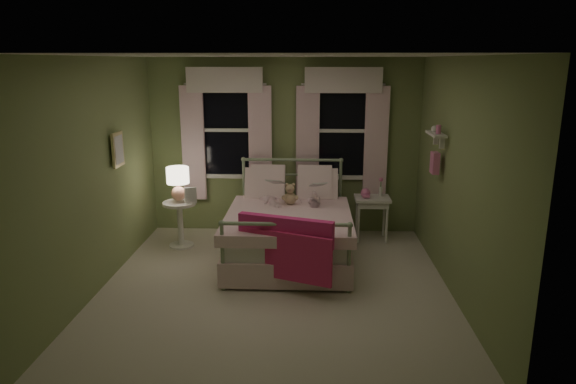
{
  "coord_description": "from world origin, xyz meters",
  "views": [
    {
      "loc": [
        0.4,
        -5.46,
        2.56
      ],
      "look_at": [
        0.13,
        0.56,
        1.0
      ],
      "focal_mm": 32.0,
      "sensor_mm": 36.0,
      "label": 1
    }
  ],
  "objects_px": {
    "child_right": "(311,186)",
    "table_lamp": "(178,181)",
    "nightstand_left": "(180,218)",
    "teddy_bear": "(290,196)",
    "nightstand_right": "(372,204)",
    "child_left": "(270,182)",
    "bed": "(289,231)"
  },
  "relations": [
    {
      "from": "child_right",
      "to": "nightstand_right",
      "type": "bearing_deg",
      "value": -165.71
    },
    {
      "from": "nightstand_left",
      "to": "nightstand_right",
      "type": "xyz_separation_m",
      "value": [
        2.71,
        0.38,
        0.13
      ]
    },
    {
      "from": "child_right",
      "to": "nightstand_right",
      "type": "height_order",
      "value": "child_right"
    },
    {
      "from": "child_right",
      "to": "table_lamp",
      "type": "bearing_deg",
      "value": -5.94
    },
    {
      "from": "nightstand_left",
      "to": "teddy_bear",
      "type": "bearing_deg",
      "value": -4.58
    },
    {
      "from": "child_right",
      "to": "teddy_bear",
      "type": "distance_m",
      "value": 0.34
    },
    {
      "from": "table_lamp",
      "to": "teddy_bear",
      "type": "bearing_deg",
      "value": -4.58
    },
    {
      "from": "child_right",
      "to": "nightstand_left",
      "type": "bearing_deg",
      "value": -5.94
    },
    {
      "from": "table_lamp",
      "to": "nightstand_right",
      "type": "bearing_deg",
      "value": 7.98
    },
    {
      "from": "child_right",
      "to": "nightstand_right",
      "type": "distance_m",
      "value": 1.01
    },
    {
      "from": "bed",
      "to": "teddy_bear",
      "type": "distance_m",
      "value": 0.49
    },
    {
      "from": "child_left",
      "to": "nightstand_right",
      "type": "bearing_deg",
      "value": 169.91
    },
    {
      "from": "table_lamp",
      "to": "bed",
      "type": "bearing_deg",
      "value": -14.06
    },
    {
      "from": "nightstand_left",
      "to": "table_lamp",
      "type": "xyz_separation_m",
      "value": [
        0.0,
        0.0,
        0.54
      ]
    },
    {
      "from": "bed",
      "to": "teddy_bear",
      "type": "height_order",
      "value": "bed"
    },
    {
      "from": "teddy_bear",
      "to": "nightstand_right",
      "type": "xyz_separation_m",
      "value": [
        1.16,
        0.5,
        -0.24
      ]
    },
    {
      "from": "bed",
      "to": "table_lamp",
      "type": "relative_size",
      "value": 4.29
    },
    {
      "from": "bed",
      "to": "nightstand_right",
      "type": "distance_m",
      "value": 1.4
    },
    {
      "from": "child_right",
      "to": "teddy_bear",
      "type": "xyz_separation_m",
      "value": [
        -0.28,
        -0.16,
        -0.1
      ]
    },
    {
      "from": "teddy_bear",
      "to": "nightstand_left",
      "type": "height_order",
      "value": "teddy_bear"
    },
    {
      "from": "bed",
      "to": "child_right",
      "type": "distance_m",
      "value": 0.72
    },
    {
      "from": "child_left",
      "to": "table_lamp",
      "type": "bearing_deg",
      "value": -21.94
    },
    {
      "from": "bed",
      "to": "nightstand_right",
      "type": "height_order",
      "value": "bed"
    },
    {
      "from": "child_right",
      "to": "teddy_bear",
      "type": "bearing_deg",
      "value": 22.47
    },
    {
      "from": "child_left",
      "to": "nightstand_right",
      "type": "distance_m",
      "value": 1.53
    },
    {
      "from": "nightstand_right",
      "to": "child_left",
      "type": "bearing_deg",
      "value": -166.57
    },
    {
      "from": "child_left",
      "to": "nightstand_right",
      "type": "relative_size",
      "value": 1.17
    },
    {
      "from": "bed",
      "to": "child_right",
      "type": "bearing_deg",
      "value": 56.4
    },
    {
      "from": "bed",
      "to": "child_left",
      "type": "height_order",
      "value": "child_left"
    },
    {
      "from": "bed",
      "to": "nightstand_left",
      "type": "height_order",
      "value": "bed"
    },
    {
      "from": "teddy_bear",
      "to": "table_lamp",
      "type": "distance_m",
      "value": 1.56
    },
    {
      "from": "child_right",
      "to": "bed",
      "type": "bearing_deg",
      "value": 49.37
    }
  ]
}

